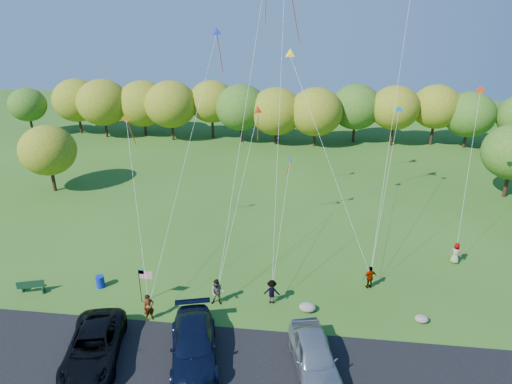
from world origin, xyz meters
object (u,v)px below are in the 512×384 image
minivan_silver (314,356)px  flyer_a (149,308)px  flyer_d (370,277)px  flyer_c (272,292)px  flyer_e (456,253)px  minivan_navy (194,345)px  flyer_b (217,292)px  minivan_dark (93,346)px  park_bench (32,286)px  trash_barrel (100,282)px

minivan_silver → flyer_a: bearing=150.6°
flyer_d → flyer_a: bearing=-1.9°
flyer_c → flyer_e: flyer_c is taller
minivan_navy → flyer_c: 6.77m
flyer_c → flyer_e: size_ratio=1.02×
minivan_navy → flyer_d: minivan_navy is taller
flyer_b → flyer_d: size_ratio=1.09×
minivan_dark → flyer_a: flyer_a is taller
minivan_silver → park_bench: minivan_silver is taller
flyer_e → trash_barrel: 26.18m
minivan_silver → park_bench: 19.77m
flyer_e → flyer_b: bearing=46.8°
flyer_e → park_bench: (-29.79, -7.43, -0.31)m
park_bench → flyer_d: bearing=-9.5°
minivan_dark → minivan_silver: 12.16m
flyer_d → flyer_e: size_ratio=1.02×
flyer_b → park_bench: 12.88m
minivan_navy → minivan_dark: bearing=173.0°
minivan_silver → flyer_c: (-2.79, 5.65, -0.14)m
minivan_navy → flyer_b: size_ratio=3.34×
flyer_a → flyer_d: flyer_a is taller
flyer_a → flyer_b: 4.44m
park_bench → minivan_silver: bearing=-31.8°
minivan_dark → minivan_silver: bearing=-9.7°
flyer_b → minivan_silver: bearing=-39.2°
flyer_c → park_bench: bearing=3.1°
flyer_e → park_bench: bearing=37.9°
flyer_c → flyer_e: bearing=-153.8°
minivan_silver → flyer_c: size_ratio=3.22×
minivan_silver → flyer_d: bearing=51.9°
minivan_navy → minivan_silver: minivan_silver is taller
flyer_a → flyer_c: 7.90m
minivan_dark → flyer_d: (15.96, 8.80, -0.06)m
minivan_silver → trash_barrel: size_ratio=6.30×
flyer_c → flyer_b: bearing=9.4°
minivan_navy → park_bench: (-12.54, 4.69, -0.43)m
flyer_c → flyer_e: 14.92m
flyer_d → park_bench: 23.24m
minivan_navy → flyer_b: minivan_navy is taller
flyer_c → trash_barrel: 12.04m
flyer_e → park_bench: size_ratio=0.96×
minivan_dark → minivan_silver: (12.14, 0.65, 0.09)m
minivan_dark → trash_barrel: minivan_dark is taller
flyer_b → flyer_e: 18.36m
minivan_navy → flyer_a: (-3.59, 2.91, -0.04)m
flyer_a → flyer_c: bearing=-18.9°
minivan_navy → park_bench: 13.39m
flyer_d → park_bench: size_ratio=0.98×
minivan_silver → flyer_a: 10.66m
minivan_dark → flyer_b: flyer_b is taller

